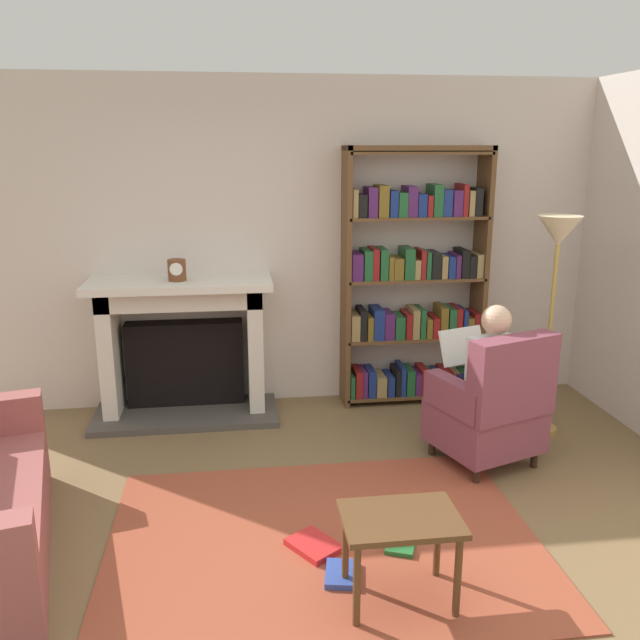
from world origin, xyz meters
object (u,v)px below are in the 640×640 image
object	(u,v)px
bookshelf	(413,282)
armchair_reading	(492,408)
floor_lamp	(557,251)
seated_reader	(482,375)
side_table	(401,530)
mantel_clock	(177,270)
fireplace	(184,343)

from	to	relation	value
bookshelf	armchair_reading	xyz separation A→B (m)	(0.23, -1.27, -0.63)
bookshelf	floor_lamp	xyz separation A→B (m)	(0.86, -0.77, 0.36)
bookshelf	armchair_reading	size ratio (longest dim) A/B	2.22
seated_reader	floor_lamp	size ratio (longest dim) A/B	0.68
side_table	floor_lamp	bearing A→B (deg)	48.39
bookshelf	side_table	distance (m)	2.75
side_table	floor_lamp	world-z (taller)	floor_lamp
floor_lamp	side_table	bearing A→B (deg)	-131.61
side_table	mantel_clock	bearing A→B (deg)	115.90
mantel_clock	side_table	xyz separation A→B (m)	(1.18, -2.43, -0.83)
fireplace	armchair_reading	world-z (taller)	fireplace
bookshelf	side_table	bearing A→B (deg)	-106.04
seated_reader	side_table	xyz separation A→B (m)	(-0.93, -1.41, -0.23)
fireplace	floor_lamp	distance (m)	2.97
mantel_clock	fireplace	bearing A→B (deg)	83.01
side_table	seated_reader	bearing A→B (deg)	56.59
seated_reader	side_table	size ratio (longest dim) A/B	2.04
fireplace	side_table	bearing A→B (deg)	-65.24
mantel_clock	side_table	distance (m)	2.83
fireplace	seated_reader	world-z (taller)	seated_reader
bookshelf	armchair_reading	bearing A→B (deg)	-79.53
armchair_reading	seated_reader	distance (m)	0.23
fireplace	bookshelf	distance (m)	1.96
mantel_clock	armchair_reading	distance (m)	2.56
seated_reader	mantel_clock	bearing A→B (deg)	-45.35
mantel_clock	side_table	size ratio (longest dim) A/B	0.30
fireplace	mantel_clock	distance (m)	0.63
seated_reader	side_table	world-z (taller)	seated_reader
fireplace	bookshelf	size ratio (longest dim) A/B	0.68
bookshelf	side_table	xyz separation A→B (m)	(-0.74, -2.57, -0.66)
armchair_reading	seated_reader	world-z (taller)	seated_reader
fireplace	mantel_clock	world-z (taller)	mantel_clock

